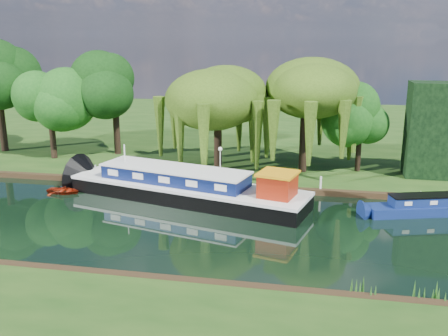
% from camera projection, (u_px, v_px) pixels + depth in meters
% --- Properties ---
extents(ground, '(120.00, 120.00, 0.00)m').
position_uv_depth(ground, '(182.00, 224.00, 33.20)').
color(ground, black).
extents(far_bank, '(120.00, 52.00, 0.45)m').
position_uv_depth(far_bank, '(251.00, 129.00, 65.39)').
color(far_bank, '#183A10').
rests_on(far_bank, ground).
extents(dutch_barge, '(19.26, 8.77, 3.97)m').
position_uv_depth(dutch_barge, '(188.00, 188.00, 37.85)').
color(dutch_barge, black).
rests_on(dutch_barge, ground).
extents(narrowboat, '(10.49, 4.66, 1.52)m').
position_uv_depth(narrowboat, '(441.00, 206.00, 35.14)').
color(narrowboat, navy).
rests_on(narrowboat, ground).
extents(red_dinghy, '(2.72, 1.97, 0.56)m').
position_uv_depth(red_dinghy, '(64.00, 193.00, 39.80)').
color(red_dinghy, maroon).
rests_on(red_dinghy, ground).
extents(white_cruiser, '(2.56, 2.31, 1.19)m').
position_uv_depth(white_cruiser, '(421.00, 205.00, 36.89)').
color(white_cruiser, silver).
rests_on(white_cruiser, ground).
extents(willow_left, '(7.27, 7.27, 8.71)m').
position_uv_depth(willow_left, '(218.00, 100.00, 43.26)').
color(willow_left, black).
rests_on(willow_left, far_bank).
extents(willow_right, '(7.39, 7.39, 9.00)m').
position_uv_depth(willow_right, '(305.00, 97.00, 42.79)').
color(willow_right, black).
rests_on(willow_right, far_bank).
extents(tree_far_left, '(5.24, 5.24, 8.44)m').
position_uv_depth(tree_far_left, '(49.00, 99.00, 47.78)').
color(tree_far_left, black).
rests_on(tree_far_left, far_bank).
extents(tree_far_mid, '(5.74, 5.74, 9.39)m').
position_uv_depth(tree_far_mid, '(114.00, 90.00, 49.35)').
color(tree_far_mid, black).
rests_on(tree_far_mid, far_bank).
extents(tree_far_right, '(4.12, 4.12, 6.75)m').
position_uv_depth(tree_far_right, '(361.00, 119.00, 43.38)').
color(tree_far_right, black).
rests_on(tree_far_right, far_bank).
extents(conifer_hedge, '(6.00, 3.00, 8.00)m').
position_uv_depth(conifer_hedge, '(444.00, 130.00, 41.88)').
color(conifer_hedge, black).
rests_on(conifer_hedge, far_bank).
extents(lamppost, '(0.36, 0.36, 2.56)m').
position_uv_depth(lamppost, '(220.00, 154.00, 42.44)').
color(lamppost, silver).
rests_on(lamppost, far_bank).
extents(mooring_posts, '(19.16, 0.16, 1.00)m').
position_uv_depth(mooring_posts, '(203.00, 176.00, 41.01)').
color(mooring_posts, silver).
rests_on(mooring_posts, far_bank).
extents(reeds_near, '(33.70, 1.50, 1.10)m').
position_uv_depth(reeds_near, '(275.00, 279.00, 24.62)').
color(reeds_near, '#195015').
rests_on(reeds_near, ground).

